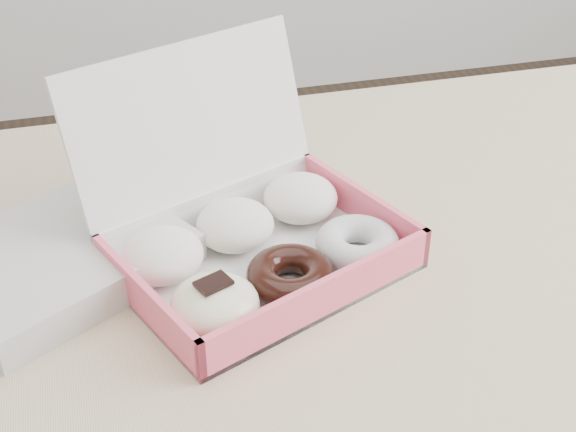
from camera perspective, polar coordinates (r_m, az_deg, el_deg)
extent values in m
cube|color=tan|center=(0.86, 11.96, -3.42)|extent=(1.20, 0.80, 0.04)
cube|color=white|center=(0.81, -1.86, -3.62)|extent=(0.32, 0.29, 0.01)
cube|color=#FE5C76|center=(0.73, 2.48, -5.97)|extent=(0.25, 0.11, 0.04)
cube|color=white|center=(0.86, -5.59, 0.51)|extent=(0.25, 0.11, 0.04)
cube|color=#FE5C76|center=(0.74, -10.16, -6.08)|extent=(0.08, 0.18, 0.04)
cube|color=#FE5C76|center=(0.86, 5.19, 0.65)|extent=(0.08, 0.18, 0.04)
cube|color=white|center=(0.84, -6.61, 5.48)|extent=(0.27, 0.16, 0.19)
ellipsoid|color=white|center=(0.79, -8.93, -2.76)|extent=(0.11, 0.11, 0.05)
ellipsoid|color=white|center=(0.82, -3.79, -0.64)|extent=(0.11, 0.11, 0.05)
ellipsoid|color=white|center=(0.86, 0.89, 1.30)|extent=(0.11, 0.11, 0.05)
ellipsoid|color=#F2E7BC|center=(0.72, -5.23, -6.28)|extent=(0.11, 0.11, 0.05)
cube|color=black|center=(0.71, -5.33, -4.77)|extent=(0.04, 0.03, 0.00)
torus|color=black|center=(0.77, 0.17, -4.26)|extent=(0.11, 0.11, 0.03)
torus|color=silver|center=(0.81, 4.96, -1.99)|extent=(0.11, 0.11, 0.03)
cube|color=silver|center=(0.82, -15.93, -2.94)|extent=(0.29, 0.27, 0.04)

